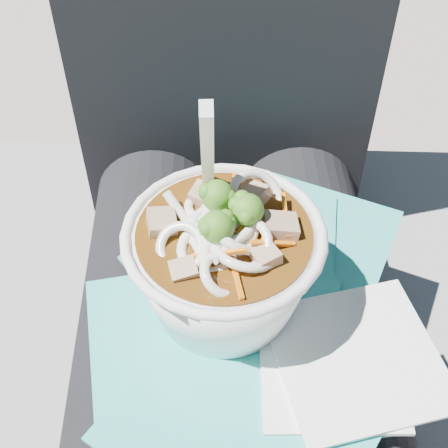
{
  "coord_description": "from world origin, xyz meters",
  "views": [
    {
      "loc": [
        -0.02,
        -0.34,
        1.07
      ],
      "look_at": [
        -0.01,
        -0.0,
        0.71
      ],
      "focal_mm": 50.0,
      "sensor_mm": 36.0,
      "label": 1
    }
  ],
  "objects_px": {
    "lap": "(233,349)",
    "person_body": "(230,262)",
    "udon_bowl": "(224,259)",
    "stone_ledge": "(227,368)",
    "plastic_bag": "(249,323)"
  },
  "relations": [
    {
      "from": "plastic_bag",
      "to": "udon_bowl",
      "type": "distance_m",
      "value": 0.07
    },
    {
      "from": "stone_ledge",
      "to": "plastic_bag",
      "type": "height_order",
      "value": "plastic_bag"
    },
    {
      "from": "udon_bowl",
      "to": "stone_ledge",
      "type": "bearing_deg",
      "value": 86.47
    },
    {
      "from": "plastic_bag",
      "to": "udon_bowl",
      "type": "xyz_separation_m",
      "value": [
        -0.02,
        0.02,
        0.07
      ]
    },
    {
      "from": "stone_ledge",
      "to": "udon_bowl",
      "type": "height_order",
      "value": "udon_bowl"
    },
    {
      "from": "stone_ledge",
      "to": "udon_bowl",
      "type": "bearing_deg",
      "value": -93.53
    },
    {
      "from": "stone_ledge",
      "to": "person_body",
      "type": "relative_size",
      "value": 1.01
    },
    {
      "from": "lap",
      "to": "udon_bowl",
      "type": "height_order",
      "value": "udon_bowl"
    },
    {
      "from": "lap",
      "to": "plastic_bag",
      "type": "relative_size",
      "value": 1.14
    },
    {
      "from": "person_body",
      "to": "plastic_bag",
      "type": "distance_m",
      "value": 0.13
    },
    {
      "from": "person_body",
      "to": "udon_bowl",
      "type": "xyz_separation_m",
      "value": [
        -0.01,
        -0.1,
        0.12
      ]
    },
    {
      "from": "lap",
      "to": "person_body",
      "type": "distance_m",
      "value": 0.1
    },
    {
      "from": "stone_ledge",
      "to": "person_body",
      "type": "bearing_deg",
      "value": -90.0
    },
    {
      "from": "lap",
      "to": "udon_bowl",
      "type": "distance_m",
      "value": 0.15
    },
    {
      "from": "stone_ledge",
      "to": "person_body",
      "type": "height_order",
      "value": "person_body"
    }
  ]
}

